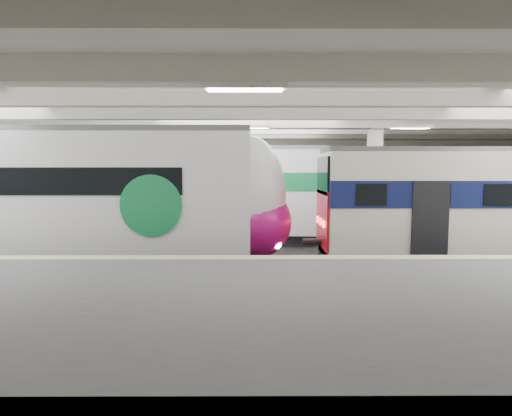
{
  "coord_description": "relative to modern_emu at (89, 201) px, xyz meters",
  "views": [
    {
      "loc": [
        0.17,
        -14.18,
        3.44
      ],
      "look_at": [
        0.24,
        1.0,
        2.0
      ],
      "focal_mm": 30.0,
      "sensor_mm": 36.0,
      "label": 1
    }
  ],
  "objects": [
    {
      "name": "station_hall",
      "position": [
        5.33,
        -1.74,
        0.93
      ],
      "size": [
        36.0,
        24.0,
        5.75
      ],
      "color": "black",
      "rests_on": "ground"
    },
    {
      "name": "modern_emu",
      "position": [
        0.0,
        0.0,
        0.0
      ],
      "size": [
        14.78,
        3.05,
        4.72
      ],
      "color": "white",
      "rests_on": "ground"
    },
    {
      "name": "older_rer",
      "position": [
        13.83,
        0.0,
        -0.17
      ],
      "size": [
        12.23,
        2.7,
        4.09
      ],
      "color": "white",
      "rests_on": "ground"
    },
    {
      "name": "far_train",
      "position": [
        1.88,
        5.5,
        -0.05
      ],
      "size": [
        13.78,
        3.27,
        4.38
      ],
      "rotation": [
        0.0,
        0.0,
        -0.03
      ],
      "color": "white",
      "rests_on": "ground"
    }
  ]
}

